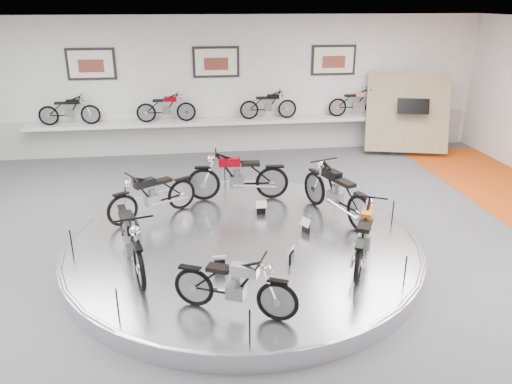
{
  "coord_description": "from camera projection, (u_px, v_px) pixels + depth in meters",
  "views": [
    {
      "loc": [
        -0.89,
        -7.84,
        4.4
      ],
      "look_at": [
        0.28,
        0.6,
        1.1
      ],
      "focal_mm": 35.0,
      "sensor_mm": 36.0,
      "label": 1
    }
  ],
  "objects": [
    {
      "name": "floor",
      "position": [
        245.0,
        262.0,
        8.94
      ],
      "size": [
        16.0,
        16.0,
        0.0
      ],
      "primitive_type": "plane",
      "color": "#4F4F51",
      "rests_on": "ground"
    },
    {
      "name": "ceiling",
      "position": [
        243.0,
        28.0,
        7.5
      ],
      "size": [
        16.0,
        16.0,
        0.0
      ],
      "primitive_type": "plane",
      "rotation": [
        3.14,
        0.0,
        0.0
      ],
      "color": "white",
      "rests_on": "wall_back"
    },
    {
      "name": "wall_back",
      "position": [
        217.0,
        86.0,
        14.68
      ],
      "size": [
        16.0,
        0.0,
        16.0
      ],
      "primitive_type": "plane",
      "rotation": [
        1.57,
        0.0,
        0.0
      ],
      "color": "white",
      "rests_on": "floor"
    },
    {
      "name": "dado_band",
      "position": [
        218.0,
        134.0,
        15.19
      ],
      "size": [
        15.68,
        0.04,
        1.1
      ],
      "primitive_type": "cube",
      "color": "#BCBCBA",
      "rests_on": "floor"
    },
    {
      "name": "display_platform",
      "position": [
        243.0,
        247.0,
        9.17
      ],
      "size": [
        6.4,
        6.4,
        0.3
      ],
      "primitive_type": "cylinder",
      "color": "silver",
      "rests_on": "floor"
    },
    {
      "name": "platform_rim",
      "position": [
        243.0,
        241.0,
        9.12
      ],
      "size": [
        6.4,
        6.4,
        0.1
      ],
      "primitive_type": "torus",
      "color": "#B2B2BA",
      "rests_on": "display_platform"
    },
    {
      "name": "shelf",
      "position": [
        218.0,
        122.0,
        14.77
      ],
      "size": [
        11.0,
        0.55,
        0.1
      ],
      "primitive_type": "cube",
      "color": "silver",
      "rests_on": "wall_back"
    },
    {
      "name": "poster_left",
      "position": [
        91.0,
        64.0,
        13.94
      ],
      "size": [
        1.35,
        0.06,
        0.88
      ],
      "primitive_type": "cube",
      "color": "white",
      "rests_on": "wall_back"
    },
    {
      "name": "poster_center",
      "position": [
        216.0,
        62.0,
        14.39
      ],
      "size": [
        1.35,
        0.06,
        0.88
      ],
      "primitive_type": "cube",
      "color": "white",
      "rests_on": "wall_back"
    },
    {
      "name": "poster_right",
      "position": [
        334.0,
        60.0,
        14.84
      ],
      "size": [
        1.35,
        0.06,
        0.88
      ],
      "primitive_type": "cube",
      "color": "white",
      "rests_on": "wall_back"
    },
    {
      "name": "display_panel",
      "position": [
        407.0,
        112.0,
        14.84
      ],
      "size": [
        2.56,
        1.52,
        2.3
      ],
      "primitive_type": "cube",
      "rotation": [
        -0.35,
        0.0,
        -0.26
      ],
      "color": "tan",
      "rests_on": "floor"
    },
    {
      "name": "shelf_bike_a",
      "position": [
        69.0,
        112.0,
        14.08
      ],
      "size": [
        1.22,
        0.43,
        0.73
      ],
      "primitive_type": null,
      "color": "black",
      "rests_on": "shelf"
    },
    {
      "name": "shelf_bike_b",
      "position": [
        166.0,
        109.0,
        14.43
      ],
      "size": [
        1.22,
        0.43,
        0.73
      ],
      "primitive_type": null,
      "color": "maroon",
      "rests_on": "shelf"
    },
    {
      "name": "shelf_bike_c",
      "position": [
        268.0,
        107.0,
        14.81
      ],
      "size": [
        1.22,
        0.43,
        0.73
      ],
      "primitive_type": null,
      "color": "black",
      "rests_on": "shelf"
    },
    {
      "name": "shelf_bike_d",
      "position": [
        356.0,
        104.0,
        15.15
      ],
      "size": [
        1.22,
        0.43,
        0.73
      ],
      "primitive_type": null,
      "color": "silver",
      "rests_on": "shelf"
    },
    {
      "name": "bike_a",
      "position": [
        336.0,
        191.0,
        9.86
      ],
      "size": [
        1.26,
        1.97,
        1.09
      ],
      "primitive_type": null,
      "rotation": [
        0.0,
        0.0,
        1.93
      ],
      "color": "black",
      "rests_on": "display_platform"
    },
    {
      "name": "bike_b",
      "position": [
        238.0,
        175.0,
        10.74
      ],
      "size": [
        1.91,
        0.79,
        1.1
      ],
      "primitive_type": null,
      "rotation": [
        0.0,
        0.0,
        3.07
      ],
      "color": "maroon",
      "rests_on": "display_platform"
    },
    {
      "name": "bike_c",
      "position": [
        153.0,
        194.0,
        9.87
      ],
      "size": [
        1.72,
        1.37,
        0.97
      ],
      "primitive_type": null,
      "rotation": [
        0.0,
        0.0,
        3.7
      ],
      "color": "black",
      "rests_on": "display_platform"
    },
    {
      "name": "bike_d",
      "position": [
        131.0,
        238.0,
        7.98
      ],
      "size": [
        1.08,
        1.93,
        1.07
      ],
      "primitive_type": null,
      "rotation": [
        0.0,
        0.0,
        4.97
      ],
      "color": "black",
      "rests_on": "display_platform"
    },
    {
      "name": "bike_e",
      "position": [
        235.0,
        285.0,
        6.82
      ],
      "size": [
        1.62,
        1.14,
        0.9
      ],
      "primitive_type": null,
      "rotation": [
        0.0,
        0.0,
        5.85
      ],
      "color": "silver",
      "rests_on": "display_platform"
    },
    {
      "name": "bike_f",
      "position": [
        365.0,
        234.0,
        8.18
      ],
      "size": [
        1.3,
        1.81,
        1.01
      ],
      "primitive_type": null,
      "rotation": [
        0.0,
        0.0,
        7.4
      ],
      "color": "#A95F18",
      "rests_on": "display_platform"
    }
  ]
}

